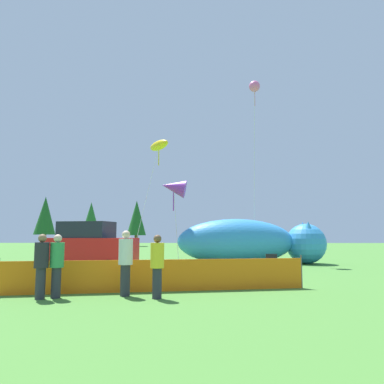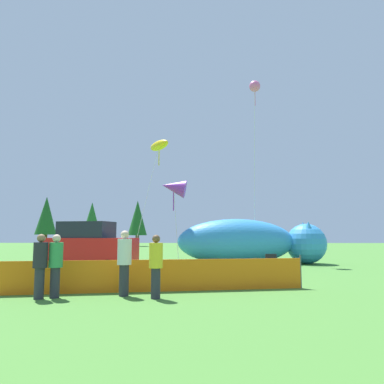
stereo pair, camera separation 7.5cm
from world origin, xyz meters
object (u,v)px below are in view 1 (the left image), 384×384
(inflatable_cat, at_px, (250,243))
(kite_pink_octopus, at_px, (254,88))
(spectator_in_white_shirt, at_px, (57,263))
(spectator_in_yellow_shirt, at_px, (126,260))
(folding_chair, at_px, (273,263))
(spectator_in_grey_shirt, at_px, (41,263))
(kite_purple_delta, at_px, (174,187))
(parked_car, at_px, (89,247))
(kite_yellow_hero, at_px, (159,146))
(spectator_in_green_shirt, at_px, (157,263))

(inflatable_cat, bearing_deg, kite_pink_octopus, 60.47)
(inflatable_cat, height_order, spectator_in_white_shirt, inflatable_cat)
(inflatable_cat, relative_size, spectator_in_yellow_shirt, 4.87)
(folding_chair, relative_size, kite_pink_octopus, 0.08)
(spectator_in_grey_shirt, xyz_separation_m, kite_purple_delta, (2.77, 10.42, 3.34))
(spectator_in_grey_shirt, height_order, spectator_in_yellow_shirt, spectator_in_yellow_shirt)
(spectator_in_grey_shirt, bearing_deg, kite_pink_octopus, 59.82)
(spectator_in_grey_shirt, bearing_deg, spectator_in_white_shirt, 28.70)
(parked_car, distance_m, spectator_in_white_shirt, 7.72)
(spectator_in_yellow_shirt, distance_m, kite_purple_delta, 10.43)
(spectator_in_white_shirt, height_order, kite_yellow_hero, kite_yellow_hero)
(inflatable_cat, height_order, spectator_in_yellow_shirt, inflatable_cat)
(inflatable_cat, bearing_deg, spectator_in_white_shirt, -128.22)
(spectator_in_yellow_shirt, bearing_deg, spectator_in_white_shirt, -168.74)
(folding_chair, relative_size, inflatable_cat, 0.10)
(inflatable_cat, xyz_separation_m, kite_yellow_hero, (-5.48, 1.72, 6.15))
(folding_chair, distance_m, spectator_in_grey_shirt, 8.95)
(kite_yellow_hero, bearing_deg, spectator_in_white_shirt, -95.45)
(spectator_in_yellow_shirt, bearing_deg, inflatable_cat, 65.99)
(spectator_in_white_shirt, relative_size, kite_pink_octopus, 0.15)
(folding_chair, height_order, kite_yellow_hero, kite_yellow_hero)
(folding_chair, height_order, spectator_in_grey_shirt, spectator_in_grey_shirt)
(kite_purple_delta, bearing_deg, kite_yellow_hero, 111.70)
(parked_car, xyz_separation_m, inflatable_cat, (8.11, 3.85, 0.08))
(spectator_in_white_shirt, xyz_separation_m, spectator_in_yellow_shirt, (1.80, 0.36, 0.06))
(kite_pink_octopus, bearing_deg, spectator_in_white_shirt, -119.42)
(kite_yellow_hero, bearing_deg, folding_chair, -55.25)
(parked_car, height_order, kite_yellow_hero, kite_yellow_hero)
(kite_purple_delta, bearing_deg, spectator_in_white_shirt, -103.33)
(spectator_in_green_shirt, distance_m, kite_purple_delta, 10.82)
(folding_chair, relative_size, kite_yellow_hero, 0.12)
(spectator_in_yellow_shirt, height_order, kite_yellow_hero, kite_yellow_hero)
(parked_car, xyz_separation_m, kite_pink_octopus, (8.80, 5.58, 10.03))
(folding_chair, xyz_separation_m, spectator_in_yellow_shirt, (-5.01, -4.82, 0.45))
(inflatable_cat, relative_size, kite_yellow_hero, 1.13)
(spectator_in_green_shirt, bearing_deg, spectator_in_grey_shirt, -177.32)
(parked_car, xyz_separation_m, spectator_in_white_shirt, (1.37, -7.60, -0.18))
(spectator_in_grey_shirt, bearing_deg, parked_car, 97.49)
(spectator_in_grey_shirt, distance_m, kite_purple_delta, 11.29)
(spectator_in_green_shirt, xyz_separation_m, spectator_in_yellow_shirt, (-0.93, 0.40, 0.06))
(spectator_in_white_shirt, relative_size, spectator_in_yellow_shirt, 0.94)
(spectator_in_green_shirt, height_order, kite_pink_octopus, kite_pink_octopus)
(spectator_in_yellow_shirt, xyz_separation_m, kite_pink_octopus, (5.63, 12.82, 10.15))
(parked_car, relative_size, inflatable_cat, 0.52)
(kite_yellow_hero, bearing_deg, kite_purple_delta, -68.30)
(spectator_in_green_shirt, height_order, spectator_in_yellow_shirt, spectator_in_yellow_shirt)
(kite_purple_delta, bearing_deg, spectator_in_green_shirt, -88.30)
(spectator_in_grey_shirt, height_order, kite_pink_octopus, kite_pink_octopus)
(folding_chair, xyz_separation_m, kite_yellow_hero, (-5.55, 8.00, 6.80))
(kite_purple_delta, bearing_deg, spectator_in_grey_shirt, -104.88)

